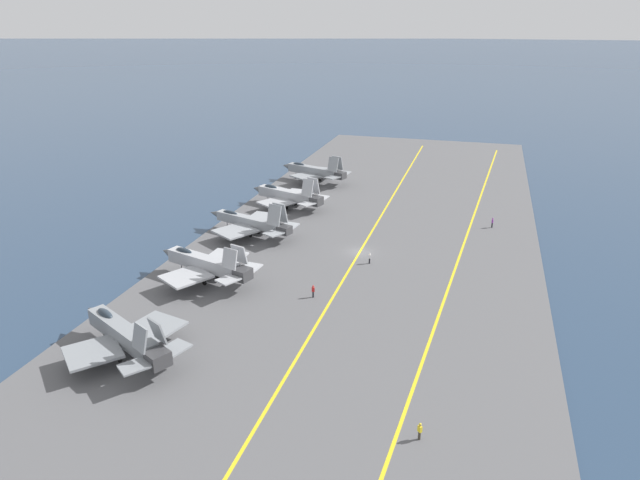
% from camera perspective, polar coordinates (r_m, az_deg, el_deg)
% --- Properties ---
extents(ground_plane, '(2000.00, 2000.00, 0.00)m').
position_cam_1_polar(ground_plane, '(89.93, 3.99, -1.43)').
color(ground_plane, navy).
extents(carrier_deck, '(183.98, 54.57, 0.40)m').
position_cam_1_polar(carrier_deck, '(89.85, 3.99, -1.31)').
color(carrier_deck, '#565659').
rests_on(carrier_deck, ground).
extents(deck_stripe_foul_line, '(165.24, 11.28, 0.01)m').
position_cam_1_polar(deck_stripe_foul_line, '(88.13, 13.57, -2.22)').
color(deck_stripe_foul_line, yellow).
rests_on(deck_stripe_foul_line, carrier_deck).
extents(deck_stripe_centerline, '(165.58, 0.36, 0.01)m').
position_cam_1_polar(deck_stripe_centerline, '(89.77, 4.00, -1.19)').
color(deck_stripe_centerline, yellow).
rests_on(deck_stripe_centerline, carrier_deck).
extents(parked_jet_nearest, '(13.42, 16.24, 6.04)m').
position_cam_1_polar(parked_jet_nearest, '(65.88, -19.03, -8.88)').
color(parked_jet_nearest, gray).
rests_on(parked_jet_nearest, carrier_deck).
extents(parked_jet_second, '(14.02, 16.33, 6.23)m').
position_cam_1_polar(parked_jet_second, '(80.64, -11.43, -2.29)').
color(parked_jet_second, '#A8AAAF').
rests_on(parked_jet_second, carrier_deck).
extents(parked_jet_third, '(14.26, 17.37, 6.45)m').
position_cam_1_polar(parked_jet_third, '(96.61, -6.97, 1.82)').
color(parked_jet_third, '#93999E').
rests_on(parked_jet_third, carrier_deck).
extents(parked_jet_fourth, '(13.50, 16.55, 6.48)m').
position_cam_1_polar(parked_jet_fourth, '(110.72, -3.31, 4.52)').
color(parked_jet_fourth, '#A8AAAF').
rests_on(parked_jet_fourth, carrier_deck).
extents(parked_jet_fifth, '(12.06, 16.87, 6.51)m').
position_cam_1_polar(parked_jet_fifth, '(127.48, -0.61, 6.94)').
color(parked_jet_fifth, gray).
rests_on(parked_jet_fifth, carrier_deck).
extents(crew_yellow_vest, '(0.45, 0.45, 1.72)m').
position_cam_1_polar(crew_yellow_vest, '(52.85, 9.95, -18.25)').
color(crew_yellow_vest, '#383328').
rests_on(crew_yellow_vest, carrier_deck).
extents(crew_red_vest, '(0.36, 0.44, 1.73)m').
position_cam_1_polar(crew_red_vest, '(75.00, -0.69, -5.10)').
color(crew_red_vest, '#232328').
rests_on(crew_red_vest, carrier_deck).
extents(crew_white_vest, '(0.32, 0.42, 1.72)m').
position_cam_1_polar(crew_white_vest, '(85.36, 4.98, -1.77)').
color(crew_white_vest, '#232328').
rests_on(crew_white_vest, carrier_deck).
extents(crew_purple_vest, '(0.41, 0.30, 1.80)m').
position_cam_1_polar(crew_purple_vest, '(104.05, 16.86, 1.71)').
color(crew_purple_vest, '#232328').
rests_on(crew_purple_vest, carrier_deck).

